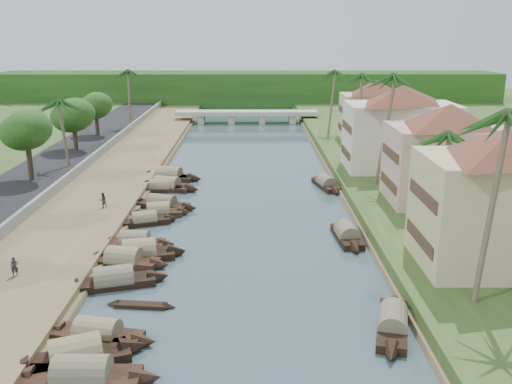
{
  "coord_description": "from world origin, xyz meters",
  "views": [
    {
      "loc": [
        0.81,
        -40.51,
        17.61
      ],
      "look_at": [
        1.3,
        14.62,
        2.0
      ],
      "focal_mm": 40.0,
      "sensor_mm": 36.0,
      "label": 1
    }
  ],
  "objects_px": {
    "building_near": "(508,196)",
    "person_near": "(14,267)",
    "bridge": "(247,114)",
    "sampan_0": "(82,376)",
    "sampan_1": "(76,357)"
  },
  "relations": [
    {
      "from": "bridge",
      "to": "building_near",
      "type": "xyz_separation_m",
      "value": [
        18.99,
        -74.0,
        4.66
      ]
    },
    {
      "from": "sampan_0",
      "to": "person_near",
      "type": "bearing_deg",
      "value": 125.44
    },
    {
      "from": "bridge",
      "to": "sampan_0",
      "type": "xyz_separation_m",
      "value": [
        -7.97,
        -86.67,
        -1.31
      ]
    },
    {
      "from": "building_near",
      "to": "person_near",
      "type": "relative_size",
      "value": 10.38
    },
    {
      "from": "bridge",
      "to": "person_near",
      "type": "height_order",
      "value": "bridge"
    },
    {
      "from": "sampan_0",
      "to": "sampan_1",
      "type": "bearing_deg",
      "value": 116.62
    },
    {
      "from": "bridge",
      "to": "sampan_0",
      "type": "distance_m",
      "value": 87.04
    },
    {
      "from": "bridge",
      "to": "sampan_1",
      "type": "xyz_separation_m",
      "value": [
        -8.81,
        -84.91,
        -1.3
      ]
    },
    {
      "from": "building_near",
      "to": "person_near",
      "type": "distance_m",
      "value": 35.34
    },
    {
      "from": "sampan_1",
      "to": "person_near",
      "type": "relative_size",
      "value": 5.71
    },
    {
      "from": "sampan_1",
      "to": "building_near",
      "type": "bearing_deg",
      "value": -0.68
    },
    {
      "from": "building_near",
      "to": "person_near",
      "type": "bearing_deg",
      "value": -178.46
    },
    {
      "from": "bridge",
      "to": "person_near",
      "type": "bearing_deg",
      "value": -102.05
    },
    {
      "from": "building_near",
      "to": "sampan_0",
      "type": "height_order",
      "value": "building_near"
    },
    {
      "from": "bridge",
      "to": "building_near",
      "type": "distance_m",
      "value": 76.54
    }
  ]
}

